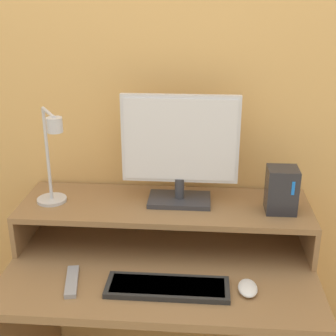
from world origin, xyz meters
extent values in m
cube|color=#E5AD60|center=(0.00, 0.68, 1.25)|extent=(6.00, 0.05, 2.50)
cube|color=olive|center=(0.00, 0.32, 0.74)|extent=(1.10, 0.65, 0.03)
cube|color=olive|center=(-0.54, 0.48, 0.82)|extent=(0.02, 0.34, 0.14)
cube|color=olive|center=(0.54, 0.48, 0.82)|extent=(0.02, 0.34, 0.14)
cube|color=olive|center=(0.00, 0.48, 0.91)|extent=(1.10, 0.34, 0.02)
cube|color=#38383D|center=(0.05, 0.49, 0.93)|extent=(0.23, 0.15, 0.02)
cylinder|color=#38383D|center=(0.05, 0.49, 0.97)|extent=(0.04, 0.04, 0.08)
cube|color=silver|center=(0.05, 0.50, 1.17)|extent=(0.43, 0.02, 0.33)
cube|color=silver|center=(0.05, 0.49, 1.17)|extent=(0.41, 0.01, 0.31)
cylinder|color=silver|center=(-0.43, 0.46, 0.92)|extent=(0.11, 0.11, 0.01)
cylinder|color=silver|center=(-0.43, 0.46, 1.10)|extent=(0.01, 0.01, 0.35)
cylinder|color=silver|center=(-0.39, 0.40, 1.28)|extent=(0.09, 0.13, 0.01)
cylinder|color=silver|center=(-0.35, 0.34, 1.26)|extent=(0.05, 0.05, 0.05)
cube|color=#28282D|center=(0.43, 0.45, 1.00)|extent=(0.11, 0.10, 0.17)
cube|color=#1972F2|center=(0.46, 0.40, 1.03)|extent=(0.01, 0.00, 0.05)
cube|color=#282828|center=(0.03, 0.17, 0.76)|extent=(0.41, 0.13, 0.02)
cube|color=black|center=(0.03, 0.17, 0.77)|extent=(0.37, 0.11, 0.01)
ellipsoid|color=white|center=(0.30, 0.18, 0.76)|extent=(0.06, 0.10, 0.03)
cube|color=#99999E|center=(-0.29, 0.18, 0.76)|extent=(0.07, 0.17, 0.02)
camera|label=1|loc=(0.14, -1.12, 1.68)|focal=50.00mm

